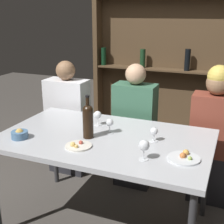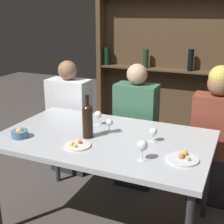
% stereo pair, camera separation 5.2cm
% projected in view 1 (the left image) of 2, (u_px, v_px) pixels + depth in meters
% --- Properties ---
extents(ground_plane, '(10.00, 10.00, 0.00)m').
position_uv_depth(ground_plane, '(105.00, 223.00, 2.54)').
color(ground_plane, '#47423D').
extents(dining_table, '(1.55, 0.95, 0.76)m').
position_uv_depth(dining_table, '(105.00, 144.00, 2.32)').
color(dining_table, '#B7BABF').
rests_on(dining_table, ground_plane).
extents(wine_rack_wall, '(1.87, 0.21, 2.07)m').
position_uv_depth(wine_rack_wall, '(166.00, 61.00, 3.89)').
color(wine_rack_wall, '#4C3823').
rests_on(wine_rack_wall, ground_plane).
extents(wine_bottle, '(0.08, 0.08, 0.32)m').
position_uv_depth(wine_bottle, '(88.00, 120.00, 2.25)').
color(wine_bottle, black).
rests_on(wine_bottle, dining_table).
extents(wine_glass_0, '(0.06, 0.06, 0.12)m').
position_uv_depth(wine_glass_0, '(98.00, 115.00, 2.52)').
color(wine_glass_0, silver).
rests_on(wine_glass_0, dining_table).
extents(wine_glass_1, '(0.06, 0.06, 0.12)m').
position_uv_depth(wine_glass_1, '(110.00, 123.00, 2.35)').
color(wine_glass_1, silver).
rests_on(wine_glass_1, dining_table).
extents(wine_glass_2, '(0.06, 0.06, 0.10)m').
position_uv_depth(wine_glass_2, '(154.00, 132.00, 2.21)').
color(wine_glass_2, silver).
rests_on(wine_glass_2, dining_table).
extents(wine_glass_3, '(0.07, 0.07, 0.13)m').
position_uv_depth(wine_glass_3, '(144.00, 146.00, 1.92)').
color(wine_glass_3, silver).
rests_on(wine_glass_3, dining_table).
extents(food_plate_0, '(0.20, 0.20, 0.04)m').
position_uv_depth(food_plate_0, '(184.00, 157.00, 1.96)').
color(food_plate_0, silver).
rests_on(food_plate_0, dining_table).
extents(food_plate_1, '(0.18, 0.18, 0.04)m').
position_uv_depth(food_plate_1, '(78.00, 146.00, 2.13)').
color(food_plate_1, silver).
rests_on(food_plate_1, dining_table).
extents(snack_bowl, '(0.12, 0.12, 0.07)m').
position_uv_depth(snack_bowl, '(20.00, 134.00, 2.27)').
color(snack_bowl, '#4C7299').
rests_on(snack_bowl, dining_table).
extents(seated_person_left, '(0.43, 0.22, 1.19)m').
position_uv_depth(seated_person_left, '(68.00, 122.00, 3.22)').
color(seated_person_left, '#26262B').
rests_on(seated_person_left, ground_plane).
extents(seated_person_center, '(0.39, 0.22, 1.20)m').
position_uv_depth(seated_person_center, '(134.00, 131.00, 2.96)').
color(seated_person_center, '#26262B').
rests_on(seated_person_center, ground_plane).
extents(seated_person_right, '(0.38, 0.22, 1.23)m').
position_uv_depth(seated_person_right, '(212.00, 138.00, 2.69)').
color(seated_person_right, '#26262B').
rests_on(seated_person_right, ground_plane).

